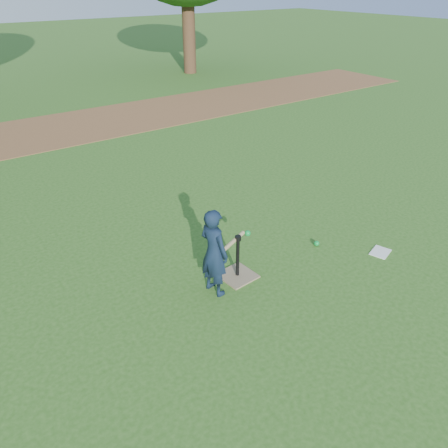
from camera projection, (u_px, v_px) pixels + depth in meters
ground at (249, 259)px, 6.08m from camera, size 80.00×80.00×0.00m
dirt_strip at (70, 127)px, 11.37m from camera, size 24.00×3.00×0.01m
child at (214, 252)px, 5.19m from camera, size 0.33×0.45×1.14m
wiffle_ball_ground at (317, 243)px, 6.36m from camera, size 0.08×0.08×0.08m
clipboard at (380, 252)px, 6.22m from camera, size 0.36×0.31×0.01m
batting_tee at (237, 269)px, 5.68m from camera, size 0.46×0.46×0.61m
swing_action at (233, 242)px, 5.41m from camera, size 0.71×0.28×0.09m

